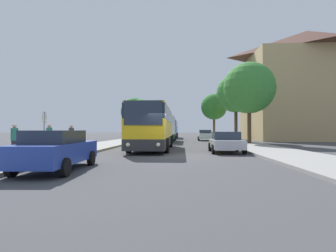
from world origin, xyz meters
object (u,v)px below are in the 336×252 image
(bus_rear, at_px, (170,129))
(pedestrian_waiting_near, at_px, (49,138))
(bus_middle, at_px, (164,128))
(parked_car_left_curb, at_px, (57,149))
(bus_stop_sign, at_px, (44,128))
(tree_right_mid, at_px, (236,93))
(pedestrian_walking_back, at_px, (71,137))
(parked_car_right_near, at_px, (226,142))
(tree_left_far, at_px, (141,112))
(bus_front, at_px, (153,127))
(tree_left_near, at_px, (135,112))
(parked_car_right_far, at_px, (205,135))
(tree_right_near, at_px, (249,88))
(pedestrian_waiting_far, at_px, (14,140))
(tree_right_far, at_px, (214,107))

(bus_rear, distance_m, pedestrian_waiting_near, 34.35)
(bus_middle, height_order, parked_car_left_curb, bus_middle)
(bus_stop_sign, distance_m, tree_right_mid, 24.38)
(pedestrian_walking_back, bearing_deg, parked_car_left_curb, 132.16)
(parked_car_right_near, distance_m, pedestrian_walking_back, 10.93)
(pedestrian_waiting_near, distance_m, tree_left_far, 25.56)
(bus_front, relative_size, tree_left_near, 1.44)
(tree_right_mid, bearing_deg, parked_car_right_near, -103.80)
(parked_car_right_far, xyz_separation_m, tree_right_near, (3.72, -10.51, 5.14))
(bus_middle, height_order, pedestrian_waiting_far, bus_middle)
(bus_front, xyz_separation_m, parked_car_right_near, (5.25, -2.39, -1.02))
(parked_car_right_far, height_order, tree_left_near, tree_left_near)
(bus_front, height_order, tree_left_near, tree_left_near)
(bus_rear, distance_m, tree_left_far, 9.90)
(tree_left_near, xyz_separation_m, tree_right_mid, (15.35, -13.40, 1.32))
(bus_rear, bearing_deg, tree_left_far, -116.31)
(tree_right_mid, distance_m, tree_right_far, 13.20)
(parked_car_left_curb, bearing_deg, tree_left_far, 90.71)
(tree_left_near, bearing_deg, pedestrian_walking_back, -88.71)
(bus_front, distance_m, tree_right_far, 27.63)
(pedestrian_walking_back, distance_m, tree_right_mid, 21.61)
(parked_car_left_curb, bearing_deg, tree_right_far, 71.74)
(bus_rear, relative_size, tree_right_mid, 1.44)
(parked_car_left_curb, xyz_separation_m, parked_car_right_far, (7.99, 28.76, 0.02))
(pedestrian_walking_back, xyz_separation_m, tree_right_far, (13.54, 28.12, 4.61))
(parked_car_right_far, relative_size, bus_stop_sign, 1.90)
(bus_rear, distance_m, tree_left_near, 7.65)
(bus_front, distance_m, tree_right_near, 12.69)
(tree_left_near, bearing_deg, pedestrian_waiting_far, -90.85)
(bus_middle, bearing_deg, tree_left_far, 120.40)
(pedestrian_waiting_far, height_order, tree_right_near, tree_right_near)
(bus_front, height_order, bus_stop_sign, bus_front)
(pedestrian_waiting_near, xyz_separation_m, pedestrian_waiting_far, (-0.71, -2.36, -0.03))
(bus_rear, height_order, tree_left_near, tree_left_near)
(parked_car_left_curb, relative_size, pedestrian_walking_back, 2.62)
(parked_car_left_curb, relative_size, tree_right_far, 0.59)
(parked_car_left_curb, bearing_deg, parked_car_right_near, 44.71)
(bus_middle, distance_m, tree_right_far, 15.36)
(tree_left_near, bearing_deg, bus_middle, -64.24)
(parked_car_left_curb, relative_size, tree_right_mid, 0.54)
(tree_left_far, bearing_deg, tree_right_mid, -30.90)
(pedestrian_walking_back, relative_size, tree_left_near, 0.24)
(parked_car_left_curb, bearing_deg, bus_rear, 83.91)
(parked_car_right_near, distance_m, tree_right_mid, 16.81)
(pedestrian_waiting_far, bearing_deg, tree_left_near, 149.26)
(bus_middle, xyz_separation_m, bus_rear, (0.11, 15.90, -0.04))
(pedestrian_waiting_near, bearing_deg, bus_rear, 44.82)
(tree_right_mid, bearing_deg, pedestrian_walking_back, -134.48)
(parked_car_right_near, bearing_deg, bus_middle, -70.57)
(bus_rear, height_order, pedestrian_waiting_near, bus_rear)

